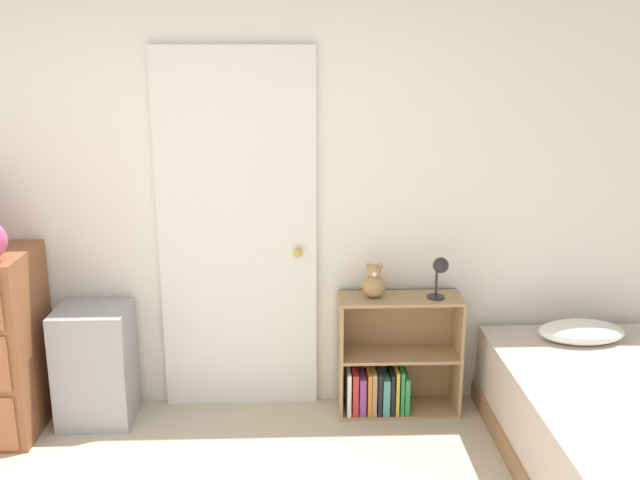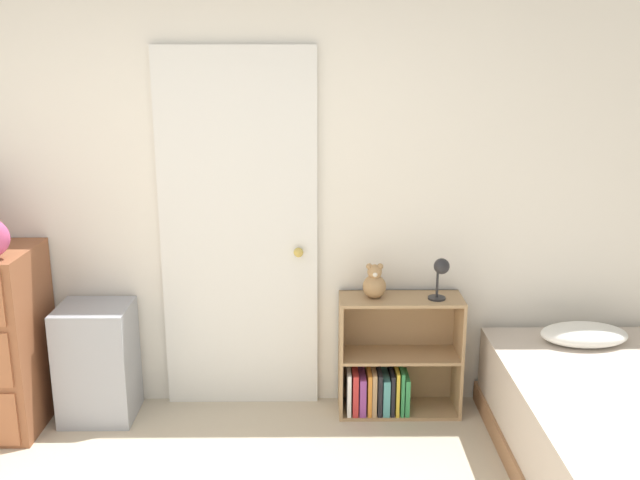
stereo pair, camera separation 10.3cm
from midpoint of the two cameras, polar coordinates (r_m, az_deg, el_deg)
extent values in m
cube|color=white|center=(4.10, -5.50, 3.73)|extent=(10.00, 0.06, 2.55)
cube|color=white|center=(4.10, -5.79, 0.49)|extent=(0.90, 0.04, 2.10)
sphere|color=gold|center=(4.07, -1.01, -1.01)|extent=(0.06, 0.06, 0.06)
cube|color=#999EA8|center=(4.32, -16.71, -9.34)|extent=(0.41, 0.37, 0.68)
cube|color=tan|center=(4.19, 2.37, -9.20)|extent=(0.02, 0.27, 0.71)
cube|color=tan|center=(4.28, 11.69, -8.98)|extent=(0.02, 0.27, 0.71)
cube|color=tan|center=(4.37, 6.94, -13.25)|extent=(0.67, 0.27, 0.02)
cube|color=tan|center=(4.22, 7.08, -9.12)|extent=(0.67, 0.27, 0.02)
cube|color=tan|center=(4.10, 7.23, -4.71)|extent=(0.67, 0.27, 0.02)
cube|color=tan|center=(4.34, 6.86, -8.42)|extent=(0.70, 0.01, 0.71)
cube|color=white|center=(4.25, 3.02, -11.95)|extent=(0.02, 0.17, 0.26)
cube|color=red|center=(4.25, 3.53, -12.01)|extent=(0.03, 0.16, 0.25)
cube|color=#8C3F8C|center=(4.28, 4.08, -12.01)|extent=(0.04, 0.21, 0.23)
cube|color=orange|center=(4.25, 4.65, -11.99)|extent=(0.02, 0.16, 0.25)
cube|color=tan|center=(4.25, 5.03, -11.95)|extent=(0.03, 0.16, 0.26)
cube|color=black|center=(4.28, 5.43, -11.81)|extent=(0.02, 0.21, 0.26)
cube|color=teal|center=(4.29, 5.94, -12.01)|extent=(0.04, 0.21, 0.22)
cube|color=black|center=(4.30, 6.41, -11.76)|extent=(0.02, 0.23, 0.25)
cube|color=gold|center=(4.29, 6.81, -11.71)|extent=(0.02, 0.21, 0.27)
cube|color=#338C4C|center=(4.30, 7.18, -11.69)|extent=(0.02, 0.22, 0.27)
cube|color=#338C4C|center=(4.30, 7.57, -11.98)|extent=(0.03, 0.20, 0.22)
sphere|color=tan|center=(4.06, 5.10, -3.73)|extent=(0.13, 0.13, 0.13)
sphere|color=tan|center=(4.03, 5.12, -2.54)|extent=(0.08, 0.08, 0.08)
sphere|color=silver|center=(4.00, 5.17, -2.78)|extent=(0.03, 0.03, 0.03)
sphere|color=tan|center=(4.02, 4.69, -2.13)|extent=(0.03, 0.03, 0.03)
sphere|color=tan|center=(4.02, 5.57, -2.12)|extent=(0.03, 0.03, 0.03)
cylinder|color=#262628|center=(4.10, 10.03, -4.59)|extent=(0.10, 0.10, 0.01)
cylinder|color=#262628|center=(4.07, 10.08, -3.46)|extent=(0.01, 0.01, 0.16)
sphere|color=#262628|center=(4.03, 10.43, -2.08)|extent=(0.09, 0.09, 0.09)
cube|color=#996B47|center=(3.94, 24.04, -17.06)|extent=(1.07, 1.89, 0.12)
cube|color=beige|center=(3.83, 24.42, -13.98)|extent=(1.04, 1.83, 0.36)
ellipsoid|color=white|center=(4.30, 21.02, -7.08)|extent=(0.48, 0.28, 0.12)
camera|label=1|loc=(0.05, -89.24, 0.20)|focal=40.00mm
camera|label=2|loc=(0.05, 90.76, -0.20)|focal=40.00mm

